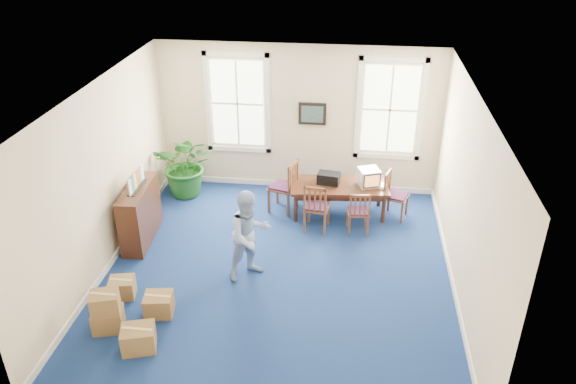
# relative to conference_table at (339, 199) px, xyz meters

# --- Properties ---
(floor) EXTENTS (6.50, 6.50, 0.00)m
(floor) POSITION_rel_conference_table_xyz_m (-0.96, -2.13, -0.33)
(floor) COLOR navy
(floor) RESTS_ON ground
(ceiling) EXTENTS (6.50, 6.50, 0.00)m
(ceiling) POSITION_rel_conference_table_xyz_m (-0.96, -2.13, 2.87)
(ceiling) COLOR white
(ceiling) RESTS_ON ground
(wall_back) EXTENTS (6.50, 0.00, 6.50)m
(wall_back) POSITION_rel_conference_table_xyz_m (-0.96, 1.12, 1.27)
(wall_back) COLOR beige
(wall_back) RESTS_ON ground
(wall_front) EXTENTS (6.50, 0.00, 6.50)m
(wall_front) POSITION_rel_conference_table_xyz_m (-0.96, -5.38, 1.27)
(wall_front) COLOR beige
(wall_front) RESTS_ON ground
(wall_left) EXTENTS (0.00, 6.50, 6.50)m
(wall_left) POSITION_rel_conference_table_xyz_m (-3.96, -2.13, 1.27)
(wall_left) COLOR beige
(wall_left) RESTS_ON ground
(wall_right) EXTENTS (0.00, 6.50, 6.50)m
(wall_right) POSITION_rel_conference_table_xyz_m (2.04, -2.13, 1.27)
(wall_right) COLOR beige
(wall_right) RESTS_ON ground
(baseboard_back) EXTENTS (6.00, 0.04, 0.12)m
(baseboard_back) POSITION_rel_conference_table_xyz_m (-0.96, 1.09, -0.27)
(baseboard_back) COLOR white
(baseboard_back) RESTS_ON ground
(baseboard_left) EXTENTS (0.04, 6.50, 0.12)m
(baseboard_left) POSITION_rel_conference_table_xyz_m (-3.93, -2.13, -0.27)
(baseboard_left) COLOR white
(baseboard_left) RESTS_ON ground
(baseboard_right) EXTENTS (0.04, 6.50, 0.12)m
(baseboard_right) POSITION_rel_conference_table_xyz_m (2.01, -2.13, -0.27)
(baseboard_right) COLOR white
(baseboard_right) RESTS_ON ground
(window_left) EXTENTS (1.40, 0.12, 2.20)m
(window_left) POSITION_rel_conference_table_xyz_m (-2.26, 1.10, 1.57)
(window_left) COLOR white
(window_left) RESTS_ON ground
(window_right) EXTENTS (1.40, 0.12, 2.20)m
(window_right) POSITION_rel_conference_table_xyz_m (0.94, 1.10, 1.57)
(window_right) COLOR white
(window_right) RESTS_ON ground
(wall_picture) EXTENTS (0.58, 0.06, 0.48)m
(wall_picture) POSITION_rel_conference_table_xyz_m (-0.66, 1.07, 1.42)
(wall_picture) COLOR black
(wall_picture) RESTS_ON ground
(conference_table) EXTENTS (2.02, 1.07, 0.66)m
(conference_table) POSITION_rel_conference_table_xyz_m (0.00, 0.00, 0.00)
(conference_table) COLOR #3E1F11
(conference_table) RESTS_ON ground
(crt_tv) EXTENTS (0.51, 0.53, 0.35)m
(crt_tv) POSITION_rel_conference_table_xyz_m (0.57, 0.04, 0.51)
(crt_tv) COLOR #B7B7BC
(crt_tv) RESTS_ON conference_table
(game_console) EXTENTS (0.24, 0.26, 0.05)m
(game_console) POSITION_rel_conference_table_xyz_m (0.84, 0.00, 0.36)
(game_console) COLOR white
(game_console) RESTS_ON conference_table
(equipment_bag) EXTENTS (0.48, 0.35, 0.22)m
(equipment_bag) POSITION_rel_conference_table_xyz_m (-0.22, 0.04, 0.44)
(equipment_bag) COLOR black
(equipment_bag) RESTS_ON conference_table
(chair_near_left) EXTENTS (0.51, 0.51, 1.02)m
(chair_near_left) POSITION_rel_conference_table_xyz_m (-0.40, -0.66, 0.18)
(chair_near_left) COLOR brown
(chair_near_left) RESTS_ON ground
(chair_near_right) EXTENTS (0.45, 0.45, 0.91)m
(chair_near_right) POSITION_rel_conference_table_xyz_m (0.40, -0.66, 0.12)
(chair_near_right) COLOR brown
(chair_near_right) RESTS_ON ground
(chair_end_left) EXTENTS (0.63, 0.63, 1.11)m
(chair_end_left) POSITION_rel_conference_table_xyz_m (-1.15, 0.00, 0.23)
(chair_end_left) COLOR brown
(chair_end_left) RESTS_ON ground
(chair_end_right) EXTENTS (0.56, 0.56, 0.98)m
(chair_end_right) POSITION_rel_conference_table_xyz_m (1.15, 0.00, 0.16)
(chair_end_right) COLOR brown
(chair_end_right) RESTS_ON ground
(man) EXTENTS (0.99, 0.97, 1.61)m
(man) POSITION_rel_conference_table_xyz_m (-1.41, -2.30, 0.47)
(man) COLOR #8DA9CF
(man) RESTS_ON ground
(credenza) EXTENTS (0.49, 1.42, 1.10)m
(credenza) POSITION_rel_conference_table_xyz_m (-3.66, -1.42, 0.22)
(credenza) COLOR #3E1F11
(credenza) RESTS_ON ground
(brochure_rack) EXTENTS (0.20, 0.76, 0.33)m
(brochure_rack) POSITION_rel_conference_table_xyz_m (-3.64, -1.42, 0.94)
(brochure_rack) COLOR #99999E
(brochure_rack) RESTS_ON credenza
(potted_plant) EXTENTS (1.32, 1.16, 1.41)m
(potted_plant) POSITION_rel_conference_table_xyz_m (-3.29, 0.45, 0.38)
(potted_plant) COLOR #195117
(potted_plant) RESTS_ON ground
(cardboard_boxes) EXTENTS (1.46, 1.46, 0.69)m
(cardboard_boxes) POSITION_rel_conference_table_xyz_m (-3.13, -3.82, 0.01)
(cardboard_boxes) COLOR olive
(cardboard_boxes) RESTS_ON ground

